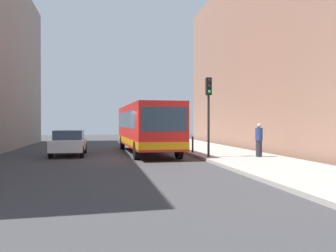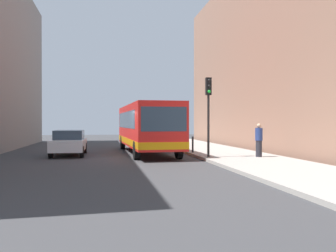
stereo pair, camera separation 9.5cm
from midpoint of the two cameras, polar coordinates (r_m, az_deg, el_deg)
ground_plane at (r=19.64m, az=-4.78°, el=-5.11°), size 80.00×80.00×0.00m
sidewalk at (r=20.84m, az=10.22°, el=-4.58°), size 4.40×40.00×0.15m
building_right at (r=27.40m, az=19.48°, el=10.49°), size 7.00×32.00×13.36m
bus at (r=23.32m, az=-3.52°, el=0.03°), size 2.96×11.11×3.00m
car_beside_bus at (r=22.44m, az=-15.13°, el=-2.41°), size 1.88×4.41×1.48m
traffic_light at (r=19.20m, az=6.15°, el=3.74°), size 0.28×0.33×4.10m
bollard_near at (r=22.08m, az=3.70°, el=-2.85°), size 0.11×0.11×0.95m
bollard_mid at (r=24.87m, az=2.12°, el=-2.47°), size 0.11×0.11×0.95m
pedestrian_near_signal at (r=19.77m, az=13.71°, el=-2.12°), size 0.38×0.38×1.74m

